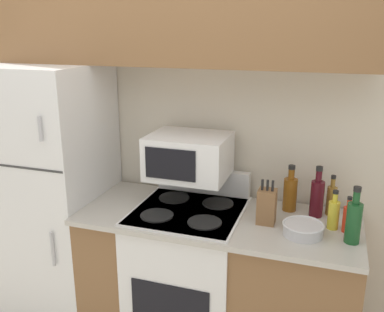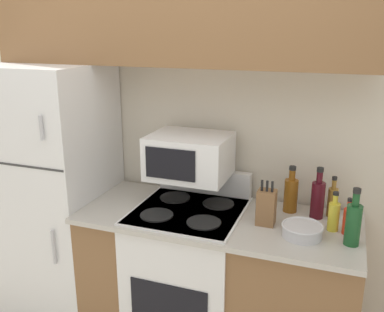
% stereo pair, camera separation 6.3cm
% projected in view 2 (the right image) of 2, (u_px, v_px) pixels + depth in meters
% --- Properties ---
extents(wall_back, '(8.00, 0.05, 2.55)m').
position_uv_depth(wall_back, '(187.00, 135.00, 2.83)').
color(wall_back, beige).
rests_on(wall_back, ground_plane).
extents(lower_cabinets, '(1.60, 0.67, 0.91)m').
position_uv_depth(lower_cabinets, '(217.00, 283.00, 2.62)').
color(lower_cabinets, brown).
rests_on(lower_cabinets, ground_plane).
extents(refrigerator, '(0.66, 0.68, 1.74)m').
position_uv_depth(refrigerator, '(57.00, 195.00, 2.88)').
color(refrigerator, white).
rests_on(refrigerator, ground_plane).
extents(stove, '(0.63, 0.66, 1.08)m').
position_uv_depth(stove, '(189.00, 275.00, 2.66)').
color(stove, white).
rests_on(stove, ground_plane).
extents(microwave, '(0.47, 0.38, 0.26)m').
position_uv_depth(microwave, '(190.00, 156.00, 2.57)').
color(microwave, white).
rests_on(microwave, stove).
extents(knife_block, '(0.10, 0.09, 0.26)m').
position_uv_depth(knife_block, '(266.00, 207.00, 2.34)').
color(knife_block, brown).
rests_on(knife_block, lower_cabinets).
extents(bowl, '(0.22, 0.22, 0.07)m').
position_uv_depth(bowl, '(302.00, 230.00, 2.22)').
color(bowl, silver).
rests_on(bowl, lower_cabinets).
extents(bottle_wine_red, '(0.08, 0.08, 0.30)m').
position_uv_depth(bottle_wine_red, '(318.00, 198.00, 2.42)').
color(bottle_wine_red, '#470F19').
rests_on(bottle_wine_red, lower_cabinets).
extents(bottle_whiskey, '(0.08, 0.08, 0.28)m').
position_uv_depth(bottle_whiskey, '(291.00, 194.00, 2.50)').
color(bottle_whiskey, brown).
rests_on(bottle_whiskey, lower_cabinets).
extents(bottle_cooking_spray, '(0.06, 0.06, 0.22)m').
position_uv_depth(bottle_cooking_spray, '(334.00, 215.00, 2.27)').
color(bottle_cooking_spray, gold).
rests_on(bottle_cooking_spray, lower_cabinets).
extents(bottle_vinegar, '(0.06, 0.06, 0.24)m').
position_uv_depth(bottle_vinegar, '(332.00, 201.00, 2.44)').
color(bottle_vinegar, olive).
rests_on(bottle_vinegar, lower_cabinets).
extents(bottle_wine_green, '(0.08, 0.08, 0.30)m').
position_uv_depth(bottle_wine_green, '(353.00, 223.00, 2.11)').
color(bottle_wine_green, '#194C23').
rests_on(bottle_wine_green, lower_cabinets).
extents(bottle_hot_sauce, '(0.05, 0.05, 0.20)m').
position_uv_depth(bottle_hot_sauce, '(348.00, 220.00, 2.24)').
color(bottle_hot_sauce, red).
rests_on(bottle_hot_sauce, lower_cabinets).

